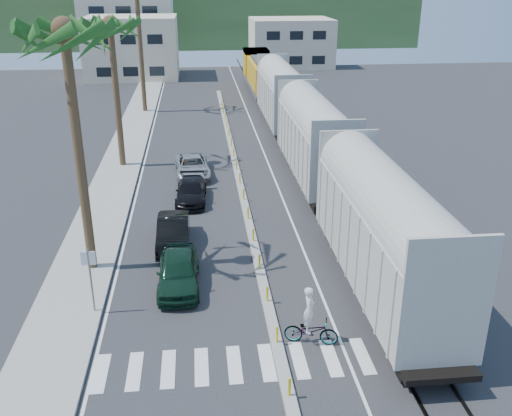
# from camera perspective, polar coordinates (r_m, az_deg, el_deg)

# --- Properties ---
(ground) EXTENTS (140.00, 140.00, 0.00)m
(ground) POSITION_cam_1_polar(r_m,az_deg,el_deg) (23.36, 1.74, -12.11)
(ground) COLOR #28282B
(ground) RESTS_ON ground
(sidewalk) EXTENTS (3.00, 90.00, 0.15)m
(sidewalk) POSITION_cam_1_polar(r_m,az_deg,el_deg) (46.35, -12.99, 5.33)
(sidewalk) COLOR gray
(sidewalk) RESTS_ON ground
(rails) EXTENTS (1.56, 100.00, 0.06)m
(rails) POSITION_cam_1_polar(r_m,az_deg,el_deg) (49.48, 3.19, 6.89)
(rails) COLOR black
(rails) RESTS_ON ground
(median) EXTENTS (0.45, 60.00, 0.85)m
(median) POSITION_cam_1_polar(r_m,az_deg,el_deg) (41.27, -1.94, 3.81)
(median) COLOR gray
(median) RESTS_ON ground
(crosswalk) EXTENTS (14.00, 2.20, 0.01)m
(crosswalk) POSITION_cam_1_polar(r_m,az_deg,el_deg) (21.76, 2.46, -15.06)
(crosswalk) COLOR silver
(crosswalk) RESTS_ON ground
(lane_markings) EXTENTS (9.42, 90.00, 0.01)m
(lane_markings) POSITION_cam_1_polar(r_m,az_deg,el_deg) (46.01, -5.09, 5.60)
(lane_markings) COLOR silver
(lane_markings) RESTS_ON ground
(freight_train) EXTENTS (3.00, 60.94, 5.85)m
(freight_train) POSITION_cam_1_polar(r_m,az_deg,el_deg) (43.96, 4.31, 8.75)
(freight_train) COLOR #ADAA9E
(freight_train) RESTS_ON ground
(palm_trees) EXTENTS (3.50, 37.20, 13.75)m
(palm_trees) POSITION_cam_1_polar(r_m,az_deg,el_deg) (42.18, -14.09, 18.48)
(palm_trees) COLOR brown
(palm_trees) RESTS_ON ground
(street_sign) EXTENTS (0.60, 0.08, 3.00)m
(street_sign) POSITION_cam_1_polar(r_m,az_deg,el_deg) (24.32, -16.27, -6.17)
(street_sign) COLOR slate
(street_sign) RESTS_ON ground
(buildings) EXTENTS (38.00, 27.00, 10.00)m
(buildings) POSITION_cam_1_polar(r_m,az_deg,el_deg) (91.23, -8.67, 16.58)
(buildings) COLOR beige
(buildings) RESTS_ON ground
(hillside) EXTENTS (80.00, 20.00, 12.00)m
(hillside) POSITION_cam_1_polar(r_m,az_deg,el_deg) (119.31, -4.96, 18.85)
(hillside) COLOR #385628
(hillside) RESTS_ON ground
(car_lead) EXTENTS (1.89, 4.64, 1.58)m
(car_lead) POSITION_cam_1_polar(r_m,az_deg,el_deg) (26.14, -7.77, -6.27)
(car_lead) COLOR black
(car_lead) RESTS_ON ground
(car_second) EXTENTS (1.69, 4.64, 1.52)m
(car_second) POSITION_cam_1_polar(r_m,az_deg,el_deg) (30.00, -8.27, -2.42)
(car_second) COLOR black
(car_second) RESTS_ON ground
(car_third) EXTENTS (2.26, 4.70, 1.31)m
(car_third) POSITION_cam_1_polar(r_m,az_deg,el_deg) (35.79, -6.50, 1.68)
(car_third) COLOR black
(car_third) RESTS_ON ground
(car_rear) EXTENTS (2.93, 5.26, 1.38)m
(car_rear) POSITION_cam_1_polar(r_m,az_deg,el_deg) (40.46, -6.38, 4.19)
(car_rear) COLOR #AEB1B4
(car_rear) RESTS_ON ground
(cyclist) EXTENTS (1.80, 2.44, 2.44)m
(cyclist) POSITION_cam_1_polar(r_m,az_deg,el_deg) (22.33, 5.50, -11.65)
(cyclist) COLOR #9EA0A5
(cyclist) RESTS_ON ground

